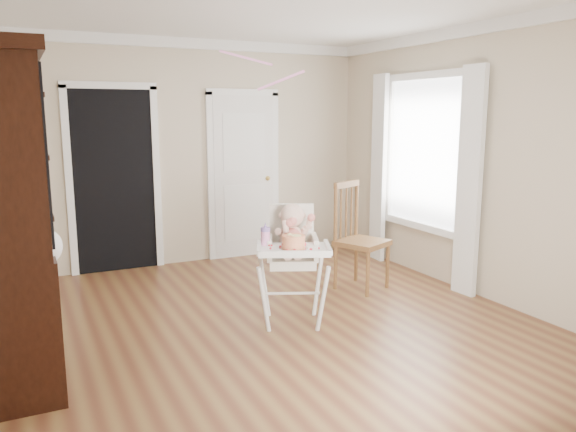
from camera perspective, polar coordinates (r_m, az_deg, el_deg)
name	(u,v)px	position (r m, az deg, el deg)	size (l,w,h in m)	color
floor	(275,328)	(4.96, -1.37, -11.32)	(5.00, 5.00, 0.00)	brown
ceiling	(273,0)	(4.68, -1.52, 21.06)	(5.00, 5.00, 0.00)	white
wall_back	(189,153)	(6.97, -10.02, 6.28)	(4.50, 4.50, 0.00)	beige
wall_right	(480,162)	(5.92, 18.89, 5.17)	(5.00, 5.00, 0.00)	beige
crown_molding	(273,8)	(4.67, -1.52, 20.34)	(4.50, 5.00, 0.12)	white
doorway	(114,177)	(6.79, -17.26, 3.82)	(1.06, 0.05, 2.22)	black
closet_door	(244,177)	(7.20, -4.51, 3.94)	(0.96, 0.09, 2.13)	white
window_right	(422,163)	(6.47, 13.42, 5.28)	(0.13, 1.84, 2.30)	white
high_chair	(292,251)	(4.87, 0.44, -3.56)	(0.85, 0.93, 1.07)	white
baby	(292,232)	(4.86, 0.45, -1.64)	(0.29, 0.31, 0.49)	beige
cake	(294,242)	(4.59, 0.58, -2.64)	(0.25, 0.25, 0.11)	silver
sippy_cup	(265,236)	(4.71, -2.31, -2.01)	(0.08, 0.08, 0.19)	#EF92CA
china_cabinet	(8,219)	(4.23, -26.60, -0.24)	(0.60, 1.34, 2.27)	black
dining_chair	(359,239)	(5.95, 7.26, -2.36)	(0.61, 0.61, 1.13)	brown
streamer	(246,58)	(5.20, -4.31, 15.73)	(0.03, 0.50, 0.02)	#FF93D2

